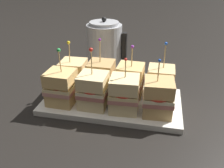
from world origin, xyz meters
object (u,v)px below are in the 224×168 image
at_px(sandwich_back_far_right, 160,82).
at_px(kettle_steel, 105,46).
at_px(sandwich_front_center_right, 124,94).
at_px(sandwich_back_center_left, 101,77).
at_px(sandwich_front_far_right, 158,97).
at_px(sandwich_back_far_left, 74,75).
at_px(sandwich_back_center_right, 130,80).
at_px(serving_platter, 112,102).
at_px(sandwich_front_far_left, 61,87).
at_px(sandwich_front_center_left, 93,91).

xyz_separation_m(sandwich_back_far_right, kettle_steel, (-0.24, 0.24, 0.03)).
xyz_separation_m(sandwich_front_center_right, sandwich_back_center_left, (-0.09, 0.10, 0.00)).
relative_size(sandwich_front_far_right, sandwich_back_far_right, 0.93).
height_order(sandwich_back_far_left, sandwich_back_center_left, sandwich_back_center_left).
xyz_separation_m(sandwich_back_center_right, sandwich_back_far_right, (0.10, 0.00, 0.00)).
bearing_deg(serving_platter, sandwich_back_center_right, 44.92).
bearing_deg(sandwich_back_center_left, sandwich_back_far_left, 179.88).
relative_size(serving_platter, sandwich_front_far_left, 2.44).
relative_size(sandwich_front_center_right, kettle_steel, 0.75).
distance_m(sandwich_back_far_left, sandwich_back_center_right, 0.20).
height_order(sandwich_front_far_left, sandwich_back_far_right, sandwich_back_far_right).
height_order(sandwich_front_far_right, sandwich_back_center_left, sandwich_back_center_left).
bearing_deg(sandwich_back_far_left, sandwich_front_center_right, -27.38).
xyz_separation_m(sandwich_front_far_right, kettle_steel, (-0.24, 0.34, 0.03)).
height_order(sandwich_back_far_left, sandwich_back_center_right, sandwich_back_far_left).
xyz_separation_m(sandwich_front_center_right, sandwich_back_far_left, (-0.19, 0.10, -0.00)).
bearing_deg(sandwich_back_center_left, sandwich_front_center_right, -46.44).
distance_m(sandwich_front_far_left, sandwich_back_center_right, 0.22).
relative_size(sandwich_back_far_left, kettle_steel, 0.79).
relative_size(sandwich_front_center_left, sandwich_back_center_right, 1.08).
distance_m(sandwich_front_far_left, sandwich_front_far_right, 0.30).
relative_size(sandwich_front_far_left, kettle_steel, 0.82).
bearing_deg(sandwich_front_far_right, sandwich_back_far_left, 161.35).
distance_m(sandwich_back_far_left, sandwich_back_center_left, 0.10).
bearing_deg(sandwich_back_center_left, serving_platter, -46.05).
height_order(sandwich_front_center_left, sandwich_back_center_left, sandwich_front_center_left).
relative_size(sandwich_back_center_right, kettle_steel, 0.79).
height_order(sandwich_front_far_left, sandwich_front_far_right, sandwich_front_far_left).
xyz_separation_m(sandwich_front_far_right, sandwich_back_far_left, (-0.29, 0.10, -0.00)).
bearing_deg(sandwich_front_center_left, sandwich_back_far_right, 26.82).
bearing_deg(sandwich_front_center_left, sandwich_front_far_right, -0.34).
bearing_deg(kettle_steel, sandwich_back_center_right, -59.40).
bearing_deg(sandwich_front_center_right, sandwich_front_far_left, 179.54).
bearing_deg(sandwich_front_far_right, kettle_steel, 124.71).
bearing_deg(kettle_steel, sandwich_front_far_left, -99.45).
bearing_deg(sandwich_back_far_right, sandwich_front_center_left, -153.18).
distance_m(serving_platter, sandwich_back_center_right, 0.09).
bearing_deg(sandwich_front_far_right, serving_platter, 161.46).
distance_m(sandwich_front_far_right, sandwich_back_far_right, 0.10).
bearing_deg(serving_platter, kettle_steel, 107.49).
height_order(sandwich_front_far_left, sandwich_front_center_left, sandwich_front_center_left).
bearing_deg(sandwich_front_far_right, sandwich_back_far_right, 87.83).
bearing_deg(sandwich_back_center_left, sandwich_back_center_right, 1.25).
relative_size(sandwich_front_far_left, sandwich_front_center_left, 0.96).
xyz_separation_m(sandwich_front_center_right, sandwich_back_center_right, (0.00, 0.10, -0.00)).
bearing_deg(sandwich_front_center_right, serving_platter, 133.19).
relative_size(sandwich_front_center_right, sandwich_back_center_left, 0.89).
distance_m(sandwich_front_far_left, sandwich_back_center_left, 0.14).
xyz_separation_m(serving_platter, sandwich_front_far_left, (-0.15, -0.05, 0.06)).
bearing_deg(sandwich_back_far_right, sandwich_front_center_right, -134.90).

